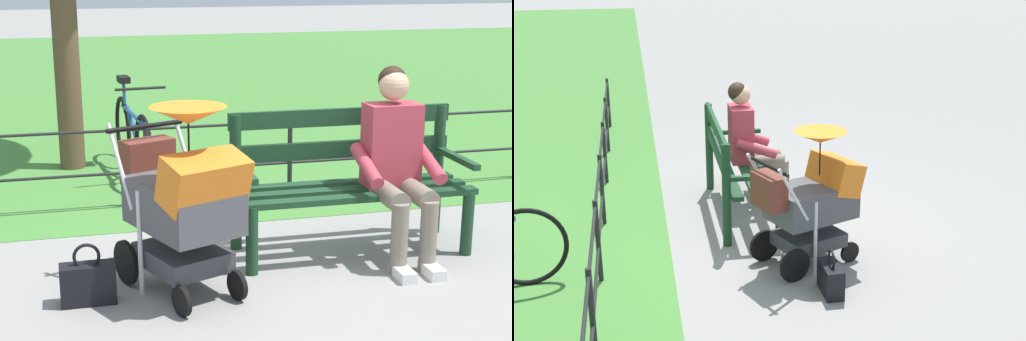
% 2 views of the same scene
% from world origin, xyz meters
% --- Properties ---
extents(ground_plane, '(60.00, 60.00, 0.00)m').
position_xyz_m(ground_plane, '(0.00, 0.00, 0.00)').
color(ground_plane, gray).
extents(grass_lawn, '(40.00, 16.00, 0.01)m').
position_xyz_m(grass_lawn, '(0.00, -8.80, 0.00)').
color(grass_lawn, '#478438').
rests_on(grass_lawn, ground).
extents(park_bench, '(1.61, 0.62, 0.96)m').
position_xyz_m(park_bench, '(-0.63, -0.12, 0.53)').
color(park_bench, '#193D23').
rests_on(park_bench, ground).
extents(person_on_bench, '(0.53, 0.74, 1.28)m').
position_xyz_m(person_on_bench, '(-0.89, 0.11, 0.68)').
color(person_on_bench, slate).
rests_on(person_on_bench, ground).
extents(stroller, '(0.78, 1.00, 1.15)m').
position_xyz_m(stroller, '(0.58, 0.37, 0.59)').
color(stroller, black).
rests_on(stroller, ground).
extents(handbag, '(0.32, 0.14, 0.37)m').
position_xyz_m(handbag, '(1.15, 0.38, 0.13)').
color(handbag, black).
rests_on(handbag, ground).
extents(park_fence, '(8.43, 0.04, 0.70)m').
position_xyz_m(park_fence, '(-0.49, -1.39, 0.42)').
color(park_fence, black).
rests_on(park_fence, ground).
extents(bicycle, '(0.44, 1.66, 0.89)m').
position_xyz_m(bicycle, '(0.61, -2.45, 0.36)').
color(bicycle, black).
rests_on(bicycle, ground).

